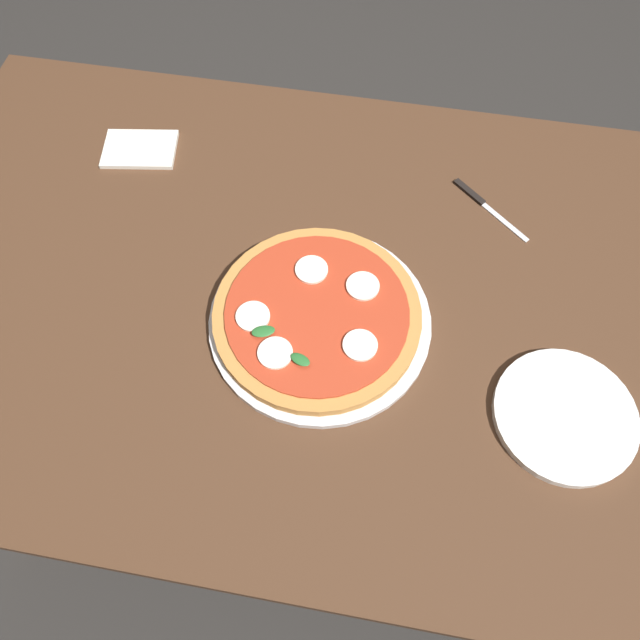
# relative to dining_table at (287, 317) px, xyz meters

# --- Properties ---
(ground_plane) EXTENTS (6.00, 6.00, 0.00)m
(ground_plane) POSITION_rel_dining_table_xyz_m (0.00, 0.00, -0.62)
(ground_plane) COLOR #2D2B28
(dining_table) EXTENTS (1.32, 0.89, 0.71)m
(dining_table) POSITION_rel_dining_table_xyz_m (0.00, 0.00, 0.00)
(dining_table) COLOR #4C301E
(dining_table) RESTS_ON ground_plane
(serving_tray) EXTENTS (0.34, 0.34, 0.01)m
(serving_tray) POSITION_rel_dining_table_xyz_m (-0.07, 0.05, 0.10)
(serving_tray) COLOR silver
(serving_tray) RESTS_ON dining_table
(pizza) EXTENTS (0.31, 0.31, 0.03)m
(pizza) POSITION_rel_dining_table_xyz_m (-0.06, 0.05, 0.12)
(pizza) COLOR #C6843F
(pizza) RESTS_ON serving_tray
(plate_white) EXTENTS (0.20, 0.20, 0.01)m
(plate_white) POSITION_rel_dining_table_xyz_m (-0.43, 0.14, 0.10)
(plate_white) COLOR white
(plate_white) RESTS_ON dining_table
(napkin) EXTENTS (0.14, 0.11, 0.01)m
(napkin) POSITION_rel_dining_table_xyz_m (0.32, -0.24, 0.10)
(napkin) COLOR white
(napkin) RESTS_ON dining_table
(knife) EXTENTS (0.13, 0.12, 0.01)m
(knife) POSITION_rel_dining_table_xyz_m (-0.30, -0.22, 0.10)
(knife) COLOR black
(knife) RESTS_ON dining_table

